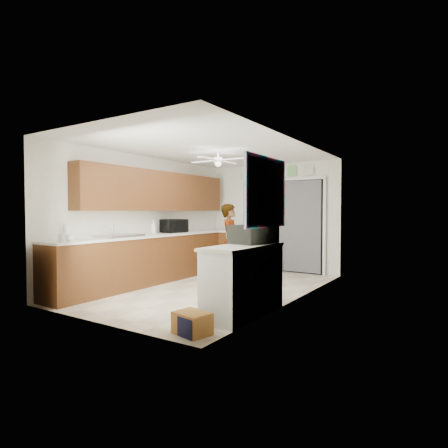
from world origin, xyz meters
The scene contains 42 objects.
floor centered at (0.00, 0.00, 0.00)m, with size 5.00×5.00×0.00m, color beige.
ceiling centered at (0.00, 0.00, 2.50)m, with size 5.00×5.00×0.00m, color white.
wall_back centered at (0.00, 2.50, 1.25)m, with size 3.20×3.20×0.00m, color white.
wall_front centered at (0.00, -2.50, 1.25)m, with size 3.20×3.20×0.00m, color white.
wall_left centered at (-1.60, 0.00, 1.25)m, with size 5.00×5.00×0.00m, color white.
wall_right centered at (1.60, 0.00, 1.25)m, with size 5.00×5.00×0.00m, color white.
left_base_cabinets centered at (-1.30, 0.00, 0.45)m, with size 0.60×4.80×0.90m, color #5F3216.
left_countertop centered at (-1.29, 0.00, 0.92)m, with size 0.62×4.80×0.04m, color white.
upper_cabinets centered at (-1.44, 0.20, 1.80)m, with size 0.32×4.00×0.80m, color #5F3216.
sink_basin centered at (-1.29, -1.00, 0.95)m, with size 0.50×0.76×0.06m, color silver.
faucet centered at (-1.48, -1.00, 1.05)m, with size 0.03×0.03×0.22m, color silver.
peninsula_base centered at (-0.50, 2.00, 0.45)m, with size 1.00×0.60×0.90m, color #5F3216.
peninsula_top centered at (-0.50, 2.00, 0.92)m, with size 1.04×0.64×0.04m, color white.
back_opening_recess centered at (0.25, 2.47, 1.05)m, with size 2.00×0.06×2.10m, color black.
curtain_panel centered at (0.25, 2.43, 1.05)m, with size 1.90×0.03×2.05m, color slate.
door_trim_left centered at (-0.77, 2.44, 1.05)m, with size 0.06×0.04×2.10m, color white.
door_trim_right centered at (1.27, 2.44, 1.05)m, with size 0.06×0.04×2.10m, color white.
door_trim_head centered at (0.25, 2.44, 2.12)m, with size 2.10×0.04×0.06m, color white.
header_frame_0 centered at (-0.60, 2.47, 2.30)m, with size 0.22×0.02×0.22m, color gold.
header_frame_1 centered at (-0.25, 2.47, 2.30)m, with size 0.22×0.02×0.22m, color #45A7BA.
header_frame_2 centered at (0.10, 2.47, 2.30)m, with size 0.22×0.02×0.22m, color #C24869.
header_frame_3 centered at (0.50, 2.47, 2.30)m, with size 0.22×0.02×0.22m, color #72BB6B.
header_frame_4 centered at (0.90, 2.47, 2.30)m, with size 0.22×0.02×0.22m, color beige.
route66_sign centered at (-0.95, 2.47, 2.30)m, with size 0.22×0.02×0.26m, color silver.
right_counter_base centered at (1.35, -1.20, 0.45)m, with size 0.50×1.40×0.90m, color white.
right_counter_top centered at (1.34, -1.20, 0.92)m, with size 0.54×1.44×0.04m, color white.
abstract_painting centered at (1.58, -1.00, 1.65)m, with size 0.03×1.15×0.95m, color #F158B2.
ceiling_fan centered at (0.00, 0.20, 2.32)m, with size 1.14×1.14×0.24m, color white.
microwave centered at (-1.33, 0.52, 1.08)m, with size 0.51×0.35×0.28m, color black.
soap_bottle centered at (-1.34, -0.09, 1.08)m, with size 0.11×0.11×0.28m, color silver.
cup centered at (-1.21, -2.03, 0.99)m, with size 0.12×0.12×0.09m, color white.
jar_a centered at (-1.10, -2.25, 1.01)m, with size 0.09×0.09×0.13m, color silver.
jar_b centered at (-1.22, -2.17, 1.01)m, with size 0.09×0.09×0.13m, color silver.
paper_towel_roll centered at (-1.42, -1.94, 1.06)m, with size 0.11×0.11×0.24m, color white.
suitcase centered at (1.32, -0.88, 1.07)m, with size 0.45×0.60×0.26m, color black.
suitcase_rim centered at (1.32, -0.88, 0.96)m, with size 0.44×0.58×0.02m, color yellow.
suitcase_lid centered at (1.32, -0.59, 1.32)m, with size 0.42×0.03×0.50m, color black.
cardboard_box centered at (1.25, -2.20, 0.13)m, with size 0.40×0.30×0.25m, color #C2823D.
navy_crate centered at (1.25, -2.20, 0.11)m, with size 0.37×0.31×0.22m, color #151735.
cabinet_door_panel centered at (0.26, -0.21, 0.33)m, with size 0.44×0.03×0.66m, color #5F3216.
man centered at (-0.11, 0.80, 0.77)m, with size 0.56×0.37×1.54m, color white.
dog centered at (-0.21, 1.03, 0.23)m, with size 0.25×0.59×0.46m, color black.
Camera 1 is at (3.83, -5.52, 1.40)m, focal length 30.00 mm.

